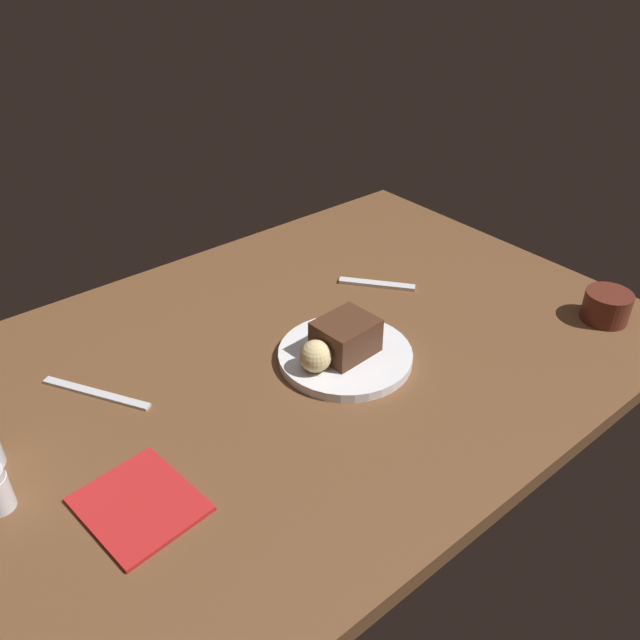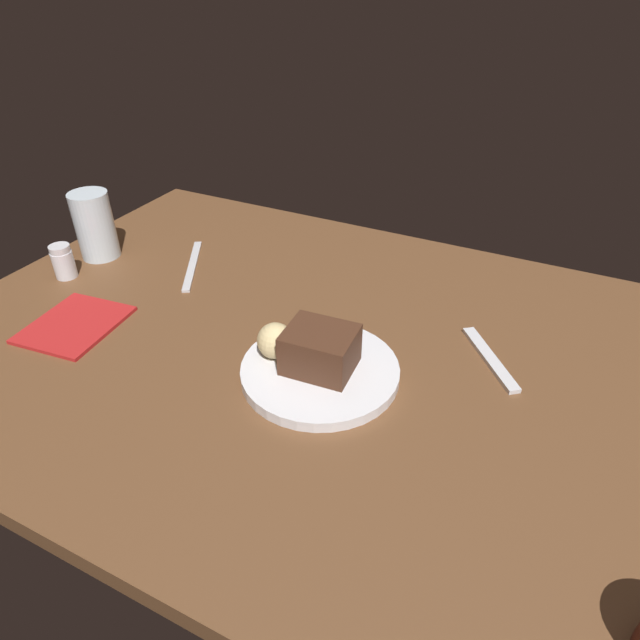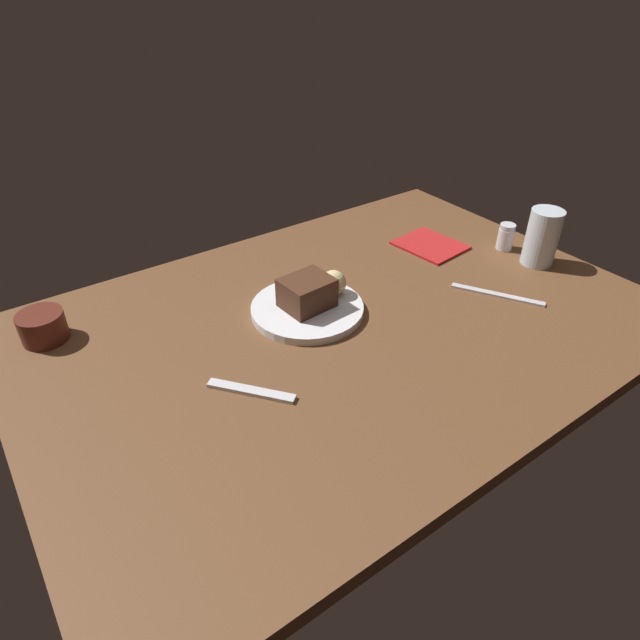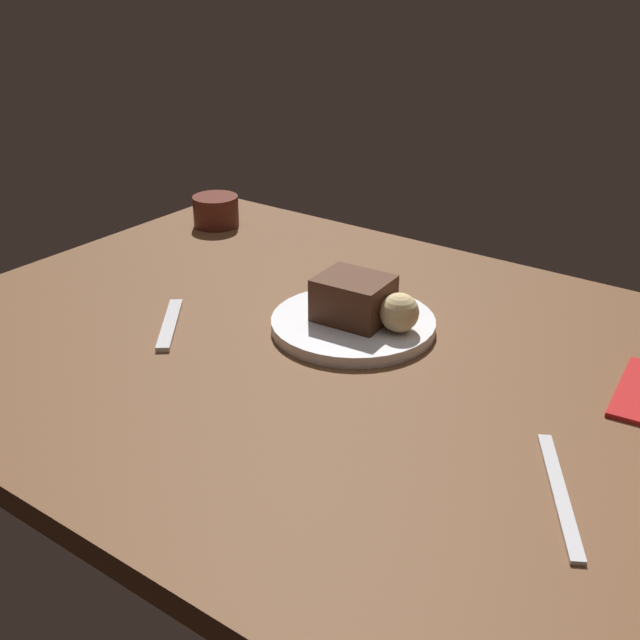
{
  "view_description": "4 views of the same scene",
  "coord_description": "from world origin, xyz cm",
  "views": [
    {
      "loc": [
        -53.43,
        -69.47,
        67.79
      ],
      "look_at": [
        4.52,
        0.73,
        6.96
      ],
      "focal_mm": 36.07,
      "sensor_mm": 36.0,
      "label": 1
    },
    {
      "loc": [
        30.51,
        -60.02,
        53.34
      ],
      "look_at": [
        0.21,
        1.24,
        6.62
      ],
      "focal_mm": 30.95,
      "sensor_mm": 36.0,
      "label": 2
    },
    {
      "loc": [
        54.29,
        68.26,
        63.44
      ],
      "look_at": [
        6.28,
        1.07,
        6.31
      ],
      "focal_mm": 30.69,
      "sensor_mm": 36.0,
      "label": 3
    },
    {
      "loc": [
        -48.71,
        73.84,
        51.16
      ],
      "look_at": [
        6.05,
        -1.61,
        5.73
      ],
      "focal_mm": 44.39,
      "sensor_mm": 36.0,
      "label": 4
    }
  ],
  "objects": [
    {
      "name": "dining_table",
      "position": [
        0.0,
        0.0,
        1.5
      ],
      "size": [
        120.0,
        84.0,
        3.0
      ],
      "primitive_type": "cube",
      "color": "brown",
      "rests_on": "ground"
    },
    {
      "name": "dessert_plate",
      "position": [
        4.02,
        -6.44,
        3.81
      ],
      "size": [
        22.26,
        22.26,
        1.62
      ],
      "primitive_type": "cylinder",
      "color": "silver",
      "rests_on": "dining_table"
    },
    {
      "name": "chocolate_cake_slice",
      "position": [
        4.02,
        -6.44,
        7.6
      ],
      "size": [
        9.94,
        8.5,
        5.97
      ],
      "primitive_type": "cube",
      "rotation": [
        0.0,
        0.0,
        0.07
      ],
      "color": "#472819",
      "rests_on": "dessert_plate"
    },
    {
      "name": "bread_roll",
      "position": [
        -2.77,
        -6.96,
        7.21
      ],
      "size": [
        5.19,
        5.19,
        5.19
      ],
      "primitive_type": "sphere",
      "color": "#DBC184",
      "rests_on": "dessert_plate"
    },
    {
      "name": "salt_shaker",
      "position": [
        -49.92,
        -1.82,
        6.07
      ],
      "size": [
        3.8,
        3.8,
        6.23
      ],
      "color": "silver",
      "rests_on": "dining_table"
    },
    {
      "name": "water_glass",
      "position": [
        -50.25,
        7.14,
        9.39
      ],
      "size": [
        7.2,
        7.2,
        12.78
      ],
      "primitive_type": "cylinder",
      "color": "silver",
      "rests_on": "dining_table"
    },
    {
      "name": "coffee_cup",
      "position": [
        48.26,
        -27.28,
        5.76
      ],
      "size": [
        8.28,
        8.28,
        5.52
      ],
      "primitive_type": "cylinder",
      "color": "#562319",
      "rests_on": "dining_table"
    },
    {
      "name": "dessert_spoon",
      "position": [
        24.73,
        7.6,
        3.35
      ],
      "size": [
        10.72,
        12.88,
        0.7
      ],
      "primitive_type": "cube",
      "rotation": [
        0.0,
        0.0,
        5.38
      ],
      "color": "silver",
      "rests_on": "dining_table"
    },
    {
      "name": "butter_knife",
      "position": [
        -31.67,
        11.38,
        3.25
      ],
      "size": [
        10.76,
        17.13,
        0.5
      ],
      "primitive_type": "cube",
      "rotation": [
        0.0,
        0.0,
        5.24
      ],
      "color": "silver",
      "rests_on": "dining_table"
    },
    {
      "name": "folded_napkin",
      "position": [
        -36.36,
        -12.86,
        3.3
      ],
      "size": [
        14.39,
        16.22,
        0.6
      ],
      "primitive_type": "cube",
      "rotation": [
        0.0,
        0.0,
        0.11
      ],
      "color": "#B21E1E",
      "rests_on": "dining_table"
    }
  ]
}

